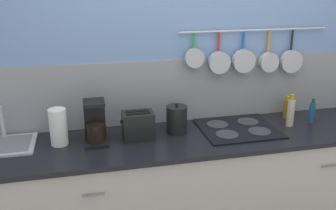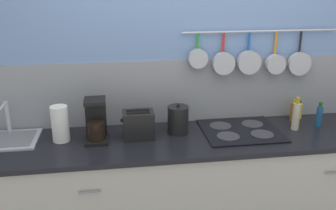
{
  "view_description": "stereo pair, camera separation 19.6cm",
  "coord_description": "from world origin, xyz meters",
  "px_view_note": "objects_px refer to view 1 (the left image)",
  "views": [
    {
      "loc": [
        -0.84,
        -2.39,
        2.0
      ],
      "look_at": [
        -0.29,
        0.0,
        1.16
      ],
      "focal_mm": 40.0,
      "sensor_mm": 36.0,
      "label": 1
    },
    {
      "loc": [
        -0.65,
        -2.43,
        2.0
      ],
      "look_at": [
        -0.29,
        0.0,
        1.16
      ],
      "focal_mm": 40.0,
      "sensor_mm": 36.0,
      "label": 2
    }
  ],
  "objects_px": {
    "paper_towel_roll": "(58,127)",
    "kettle": "(177,119)",
    "coffee_maker": "(95,125)",
    "toaster": "(138,125)",
    "bottle_hot_sauce": "(291,112)",
    "bottle_dish_soap": "(291,107)",
    "bottle_olive_oil": "(312,112)",
    "bottle_vinegar": "(287,108)"
  },
  "relations": [
    {
      "from": "coffee_maker",
      "to": "bottle_vinegar",
      "type": "distance_m",
      "value": 1.56
    },
    {
      "from": "coffee_maker",
      "to": "kettle",
      "type": "relative_size",
      "value": 1.32
    },
    {
      "from": "kettle",
      "to": "bottle_hot_sauce",
      "type": "distance_m",
      "value": 0.89
    },
    {
      "from": "kettle",
      "to": "bottle_hot_sauce",
      "type": "relative_size",
      "value": 0.9
    },
    {
      "from": "bottle_dish_soap",
      "to": "toaster",
      "type": "bearing_deg",
      "value": -171.23
    },
    {
      "from": "kettle",
      "to": "bottle_olive_oil",
      "type": "height_order",
      "value": "kettle"
    },
    {
      "from": "toaster",
      "to": "kettle",
      "type": "xyz_separation_m",
      "value": [
        0.3,
        0.05,
        0.0
      ]
    },
    {
      "from": "coffee_maker",
      "to": "paper_towel_roll",
      "type": "bearing_deg",
      "value": 178.57
    },
    {
      "from": "kettle",
      "to": "bottle_vinegar",
      "type": "height_order",
      "value": "kettle"
    },
    {
      "from": "bottle_olive_oil",
      "to": "kettle",
      "type": "bearing_deg",
      "value": 177.52
    },
    {
      "from": "coffee_maker",
      "to": "bottle_dish_soap",
      "type": "xyz_separation_m",
      "value": [
        1.62,
        0.19,
        -0.06
      ]
    },
    {
      "from": "kettle",
      "to": "bottle_vinegar",
      "type": "bearing_deg",
      "value": 5.78
    },
    {
      "from": "paper_towel_roll",
      "to": "bottle_hot_sauce",
      "type": "relative_size",
      "value": 1.01
    },
    {
      "from": "coffee_maker",
      "to": "bottle_hot_sauce",
      "type": "relative_size",
      "value": 1.19
    },
    {
      "from": "toaster",
      "to": "bottle_hot_sauce",
      "type": "bearing_deg",
      "value": -1.16
    },
    {
      "from": "kettle",
      "to": "toaster",
      "type": "bearing_deg",
      "value": -170.55
    },
    {
      "from": "bottle_dish_soap",
      "to": "bottle_olive_oil",
      "type": "bearing_deg",
      "value": -71.95
    },
    {
      "from": "coffee_maker",
      "to": "bottle_dish_soap",
      "type": "relative_size",
      "value": 2.01
    },
    {
      "from": "coffee_maker",
      "to": "kettle",
      "type": "distance_m",
      "value": 0.6
    },
    {
      "from": "coffee_maker",
      "to": "bottle_hot_sauce",
      "type": "height_order",
      "value": "coffee_maker"
    },
    {
      "from": "coffee_maker",
      "to": "bottle_dish_soap",
      "type": "height_order",
      "value": "coffee_maker"
    },
    {
      "from": "kettle",
      "to": "bottle_vinegar",
      "type": "distance_m",
      "value": 0.96
    },
    {
      "from": "bottle_dish_soap",
      "to": "bottle_olive_oil",
      "type": "distance_m",
      "value": 0.21
    },
    {
      "from": "toaster",
      "to": "bottle_hot_sauce",
      "type": "xyz_separation_m",
      "value": [
        1.19,
        -0.02,
        0.01
      ]
    },
    {
      "from": "paper_towel_roll",
      "to": "coffee_maker",
      "type": "xyz_separation_m",
      "value": [
        0.25,
        -0.01,
        -0.0
      ]
    },
    {
      "from": "coffee_maker",
      "to": "bottle_olive_oil",
      "type": "height_order",
      "value": "coffee_maker"
    },
    {
      "from": "paper_towel_roll",
      "to": "kettle",
      "type": "distance_m",
      "value": 0.84
    },
    {
      "from": "paper_towel_roll",
      "to": "kettle",
      "type": "bearing_deg",
      "value": 1.76
    },
    {
      "from": "paper_towel_roll",
      "to": "bottle_vinegar",
      "type": "relative_size",
      "value": 1.41
    },
    {
      "from": "paper_towel_roll",
      "to": "coffee_maker",
      "type": "height_order",
      "value": "coffee_maker"
    },
    {
      "from": "bottle_dish_soap",
      "to": "bottle_vinegar",
      "type": "bearing_deg",
      "value": -140.43
    },
    {
      "from": "coffee_maker",
      "to": "bottle_vinegar",
      "type": "height_order",
      "value": "coffee_maker"
    },
    {
      "from": "coffee_maker",
      "to": "toaster",
      "type": "xyz_separation_m",
      "value": [
        0.3,
        -0.02,
        -0.03
      ]
    },
    {
      "from": "toaster",
      "to": "bottle_olive_oil",
      "type": "height_order",
      "value": "toaster"
    },
    {
      "from": "paper_towel_roll",
      "to": "toaster",
      "type": "relative_size",
      "value": 1.09
    },
    {
      "from": "bottle_dish_soap",
      "to": "bottle_olive_oil",
      "type": "height_order",
      "value": "bottle_olive_oil"
    },
    {
      "from": "paper_towel_roll",
      "to": "bottle_vinegar",
      "type": "xyz_separation_m",
      "value": [
        1.8,
        0.12,
        -0.05
      ]
    },
    {
      "from": "toaster",
      "to": "bottle_olive_oil",
      "type": "bearing_deg",
      "value": 0.08
    },
    {
      "from": "kettle",
      "to": "bottle_dish_soap",
      "type": "height_order",
      "value": "kettle"
    },
    {
      "from": "bottle_dish_soap",
      "to": "coffee_maker",
      "type": "bearing_deg",
      "value": -173.43
    },
    {
      "from": "paper_towel_roll",
      "to": "bottle_hot_sauce",
      "type": "height_order",
      "value": "paper_towel_roll"
    },
    {
      "from": "bottle_dish_soap",
      "to": "bottle_olive_oil",
      "type": "xyz_separation_m",
      "value": [
        0.07,
        -0.2,
        0.02
      ]
    }
  ]
}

